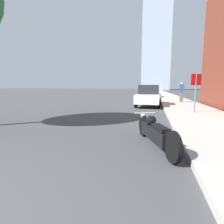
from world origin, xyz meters
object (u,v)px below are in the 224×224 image
(stop_sign, at_px, (196,86))
(motorcycle, at_px, (155,132))
(parked_car_white, at_px, (149,96))
(pedestrian, at_px, (182,92))
(parked_car_yellow, at_px, (149,92))
(parked_car_blue, at_px, (152,90))
(parked_car_red, at_px, (150,91))
(parked_car_green, at_px, (152,89))

(stop_sign, bearing_deg, motorcycle, -110.67)
(parked_car_white, relative_size, pedestrian, 2.56)
(parked_car_white, xyz_separation_m, parked_car_yellow, (-0.20, 11.82, 0.02))
(parked_car_white, relative_size, parked_car_blue, 1.08)
(motorcycle, height_order, parked_car_red, parked_car_red)
(parked_car_white, height_order, parked_car_blue, parked_car_blue)
(motorcycle, bearing_deg, parked_car_blue, 70.48)
(parked_car_green, height_order, stop_sign, stop_sign)
(parked_car_white, xyz_separation_m, pedestrian, (2.91, 3.00, 0.27))
(parked_car_blue, bearing_deg, parked_car_white, -94.55)
(parked_car_red, xyz_separation_m, pedestrian, (3.16, -21.75, 0.31))
(motorcycle, height_order, stop_sign, stop_sign)
(motorcycle, distance_m, pedestrian, 13.17)
(parked_car_green, bearing_deg, motorcycle, -87.87)
(parked_car_red, bearing_deg, stop_sign, -79.81)
(pedestrian, bearing_deg, parked_car_green, 93.92)
(parked_car_white, xyz_separation_m, parked_car_green, (-0.07, 46.46, -0.02))
(parked_car_red, bearing_deg, motorcycle, -84.29)
(motorcycle, relative_size, parked_car_blue, 0.58)
(motorcycle, relative_size, parked_car_white, 0.54)
(parked_car_green, bearing_deg, parked_car_blue, -87.71)
(motorcycle, height_order, parked_car_yellow, parked_car_yellow)
(parked_car_green, relative_size, stop_sign, 1.93)
(parked_car_white, bearing_deg, parked_car_yellow, 94.76)
(parked_car_white, bearing_deg, parked_car_blue, 93.71)
(motorcycle, relative_size, parked_car_yellow, 0.54)
(parked_car_yellow, relative_size, parked_car_green, 1.18)
(parked_car_red, bearing_deg, parked_car_blue, 93.21)
(pedestrian, bearing_deg, parked_car_blue, 94.95)
(parked_car_blue, xyz_separation_m, parked_car_green, (-0.11, 10.37, -0.07))
(parked_car_green, bearing_deg, pedestrian, -84.39)
(motorcycle, bearing_deg, stop_sign, 49.40)
(parked_car_white, height_order, parked_car_green, parked_car_white)
(motorcycle, xyz_separation_m, parked_car_yellow, (-0.56, 21.72, 0.47))
(parked_car_white, bearing_deg, parked_car_green, 93.86)
(parked_car_blue, height_order, stop_sign, stop_sign)
(parked_car_blue, xyz_separation_m, pedestrian, (2.87, -33.10, 0.23))
(parked_car_white, distance_m, pedestrian, 4.18)
(parked_car_yellow, height_order, parked_car_red, parked_car_yellow)
(parked_car_red, bearing_deg, parked_car_green, 94.21)
(parked_car_yellow, bearing_deg, motorcycle, -94.48)
(parked_car_blue, height_order, parked_car_green, parked_car_blue)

